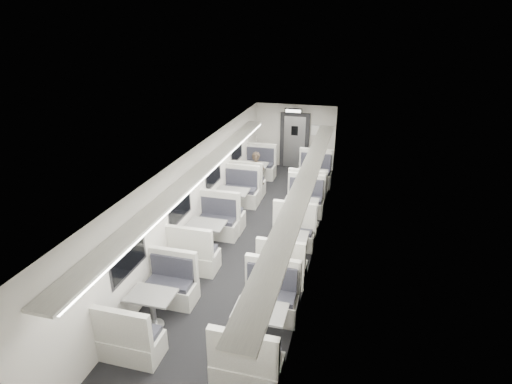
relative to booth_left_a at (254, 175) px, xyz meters
The scene contains 19 objects.
room 3.91m from the booth_left_a, 74.84° to the right, with size 3.24×12.24×2.64m.
booth_left_a is the anchor object (origin of this frame).
booth_left_b 2.38m from the booth_left_a, 90.00° to the right, with size 1.12×2.26×1.21m.
booth_left_c 4.38m from the booth_left_a, 90.00° to the right, with size 1.07×2.17×1.16m.
booth_left_d 7.09m from the booth_left_a, 90.00° to the right, with size 1.00×2.02×1.08m.
booth_right_a 2.02m from the booth_left_a, ahead, with size 1.14×2.31×1.24m.
booth_right_b 3.23m from the booth_left_a, 51.71° to the right, with size 1.09×2.21×1.18m.
booth_right_c 4.80m from the booth_left_a, 65.39° to the right, with size 1.03×2.08×1.11m.
booth_right_d 7.34m from the booth_left_a, 74.19° to the right, with size 1.07×2.17×1.16m.
passenger 1.06m from the booth_left_a, 70.56° to the right, with size 0.55×0.36×1.50m, color black.
window_a 1.10m from the booth_left_a, 149.25° to the right, with size 0.02×1.18×0.84m, color black.
window_b 2.71m from the booth_left_a, 101.09° to the right, with size 0.02×1.18×0.84m, color black.
window_c 4.81m from the booth_left_a, 95.94° to the right, with size 0.02×1.18×0.84m, color black.
window_d 6.97m from the booth_left_a, 94.05° to the right, with size 0.02×1.18×0.84m, color black.
luggage_rack_left 4.27m from the booth_left_a, 93.50° to the right, with size 0.46×10.40×0.09m.
luggage_rack_right 4.82m from the booth_left_a, 60.65° to the right, with size 0.46×10.40×0.09m.
vestibule_door 2.54m from the booth_left_a, 65.96° to the left, with size 1.10×0.13×2.10m.
exit_sign 2.76m from the booth_left_a, 60.31° to the left, with size 0.62×0.12×0.16m.
wall_notice 3.04m from the booth_left_a, 51.87° to the left, with size 0.32×0.02×0.40m, color white.
Camera 1 is at (2.28, -8.55, 5.19)m, focal length 28.00 mm.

